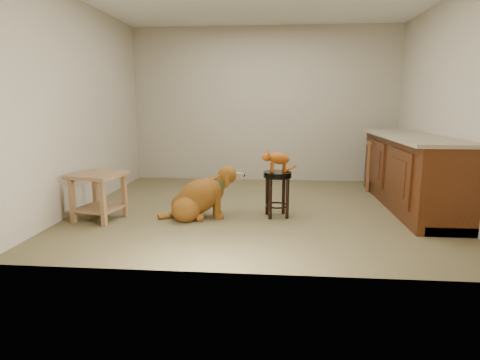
# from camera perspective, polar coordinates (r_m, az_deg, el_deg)

# --- Properties ---
(floor) EXTENTS (4.50, 4.00, 0.01)m
(floor) POSITION_cam_1_polar(r_m,az_deg,el_deg) (5.17, 2.64, -4.11)
(floor) COLOR brown
(floor) RESTS_ON ground
(room_shell) EXTENTS (4.54, 4.04, 2.62)m
(room_shell) POSITION_cam_1_polar(r_m,az_deg,el_deg) (5.00, 2.81, 14.77)
(room_shell) COLOR #AEA38C
(room_shell) RESTS_ON ground
(cabinet_run) EXTENTS (0.70, 2.56, 0.94)m
(cabinet_run) POSITION_cam_1_polar(r_m,az_deg,el_deg) (5.64, 22.97, 0.87)
(cabinet_run) COLOR #451F0C
(cabinet_run) RESTS_ON ground
(padded_stool) EXTENTS (0.33, 0.33, 0.54)m
(padded_stool) POSITION_cam_1_polar(r_m,az_deg,el_deg) (4.75, 5.32, -0.70)
(padded_stool) COLOR black
(padded_stool) RESTS_ON ground
(wood_stool) EXTENTS (0.55, 0.55, 0.77)m
(wood_stool) POSITION_cam_1_polar(r_m,az_deg,el_deg) (6.50, 19.54, 2.00)
(wood_stool) COLOR brown
(wood_stool) RESTS_ON ground
(side_table) EXTENTS (0.63, 0.63, 0.55)m
(side_table) POSITION_cam_1_polar(r_m,az_deg,el_deg) (4.88, -19.47, -1.27)
(side_table) COLOR brown
(side_table) RESTS_ON ground
(golden_retriever) EXTENTS (1.01, 0.59, 0.66)m
(golden_retriever) POSITION_cam_1_polar(r_m,az_deg,el_deg) (4.73, -5.79, -2.51)
(golden_retriever) COLOR brown
(golden_retriever) RESTS_ON ground
(tabby_kitten) EXTENTS (0.42, 0.23, 0.28)m
(tabby_kitten) POSITION_cam_1_polar(r_m,az_deg,el_deg) (4.70, 5.26, 2.98)
(tabby_kitten) COLOR #A84B10
(tabby_kitten) RESTS_ON padded_stool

